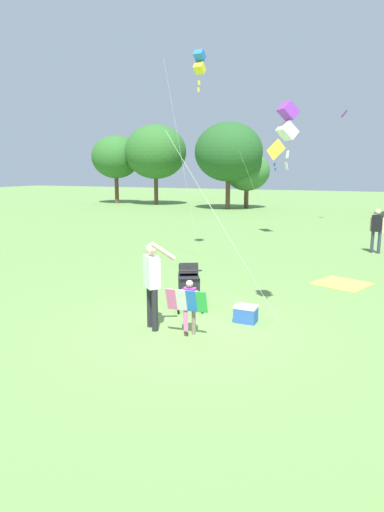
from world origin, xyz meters
name	(u,v)px	position (x,y,z in m)	size (l,w,h in m)	color
ground_plane	(187,326)	(0.00, 0.00, 0.00)	(120.00, 120.00, 0.00)	#668E47
treeline_distant	(291,156)	(-3.50, 25.96, 4.02)	(45.13, 7.51, 6.89)	brown
child_with_butterfly_kite	(189,302)	(0.22, -0.39, 0.63)	(0.79, 0.37, 1.05)	#7F705B
person_adult_flyer	(152,278)	(-0.55, -0.39, 1.02)	(0.68, 0.46, 1.77)	#232328
stroller	(189,281)	(-0.48, 1.14, 0.61)	(0.84, 1.09, 1.03)	black
kite_adult_black	(287,122)	(1.63, 0.94, 3.93)	(2.18, 1.42, 4.31)	purple
kite_orange_delta	(275,152)	(-1.38, 12.45, 3.84)	(1.01, 4.27, 4.44)	yellow
kite_green_novelty	(199,63)	(-2.67, 6.81, 6.55)	(0.60, 1.99, 6.97)	blue
person_red_shirt	(377,227)	(3.12, 10.00, 0.97)	(0.50, 0.32, 1.65)	#33384C
picnic_blanket	(342,284)	(2.47, 4.74, 0.01)	(1.30, 1.27, 0.02)	gold
cooler_box	(246,314)	(0.99, 0.72, 0.18)	(0.45, 0.33, 0.35)	#2D5BB7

